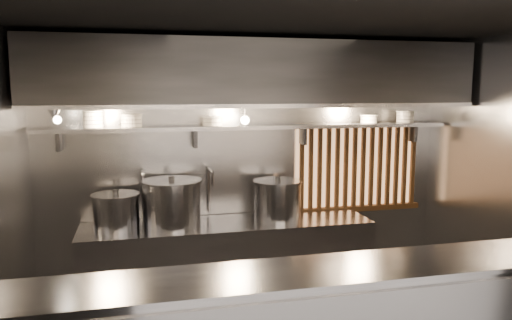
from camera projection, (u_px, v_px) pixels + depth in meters
name	position (u px, v px, depth m)	size (l,w,h in m)	color
ceiling	(290.00, 22.00, 3.90)	(4.50, 4.50, 0.00)	black
wall_back	(248.00, 169.00, 5.54)	(4.50, 4.50, 0.00)	gray
cooking_bench	(228.00, 264.00, 5.25)	(3.00, 0.70, 0.90)	#9A9A9F
bowl_shelf	(252.00, 127.00, 5.30)	(4.40, 0.34, 0.04)	#9A9A9F
exhaust_hood	(257.00, 74.00, 5.02)	(4.40, 0.81, 0.65)	#2D2D30
wood_screen	(358.00, 167.00, 5.80)	(1.56, 0.09, 1.04)	#FFB672
faucet_left	(143.00, 184.00, 5.16)	(0.04, 0.30, 0.50)	silver
faucet_right	(210.00, 181.00, 5.32)	(0.04, 0.30, 0.50)	silver
heat_lamp	(54.00, 113.00, 4.38)	(0.25, 0.35, 0.20)	#9A9A9F
pendant_bulb	(245.00, 120.00, 5.15)	(0.09, 0.09, 0.19)	#2D2D30
stock_pot_left	(116.00, 211.00, 4.94)	(0.51, 0.51, 0.39)	#9A9A9F
stock_pot_mid	(172.00, 203.00, 5.04)	(0.74, 0.74, 0.51)	#9A9A9F
stock_pot_right	(277.00, 200.00, 5.31)	(0.60, 0.60, 0.46)	#9A9A9F
bowl_stack_0	(93.00, 119.00, 4.92)	(0.21, 0.21, 0.17)	white
bowl_stack_1	(132.00, 120.00, 5.00)	(0.22, 0.22, 0.13)	white
bowl_stack_2	(213.00, 121.00, 5.20)	(0.22, 0.22, 0.09)	white
bowl_stack_3	(369.00, 119.00, 5.61)	(0.20, 0.20, 0.09)	white
bowl_stack_4	(405.00, 117.00, 5.71)	(0.21, 0.21, 0.13)	white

